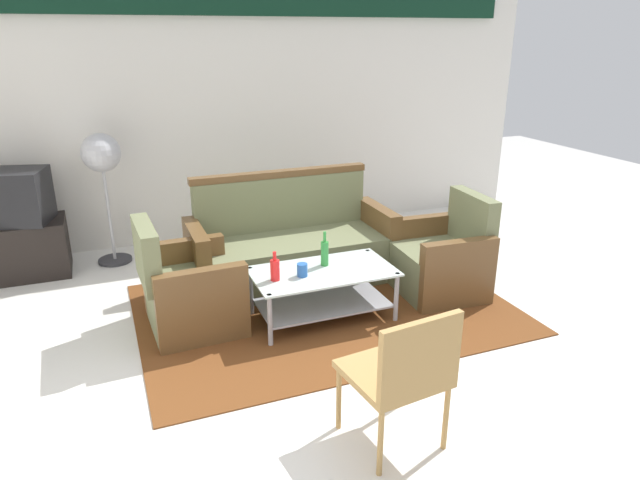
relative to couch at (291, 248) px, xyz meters
name	(u,v)px	position (x,y,z in m)	size (l,w,h in m)	color
ground_plane	(384,361)	(0.16, -1.52, -0.32)	(14.00, 14.00, 0.00)	silver
wall_back	(257,98)	(0.16, 1.53, 1.16)	(6.52, 0.19, 2.80)	silver
rug	(325,309)	(0.07, -0.64, -0.31)	(2.95, 2.08, 0.01)	brown
couch	(291,248)	(0.00, 0.00, 0.00)	(1.80, 0.74, 0.96)	#6B704C
armchair_left	(189,292)	(-1.00, -0.52, -0.03)	(0.73, 0.79, 0.85)	#6B704C
armchair_right	(441,261)	(1.13, -0.69, -0.03)	(0.74, 0.80, 0.85)	#6B704C
coffee_table	(323,287)	(0.00, -0.78, -0.04)	(1.10, 0.60, 0.40)	silver
bottle_green	(325,253)	(0.05, -0.69, 0.20)	(0.06, 0.06, 0.28)	#2D8C38
bottle_red	(275,269)	(-0.40, -0.82, 0.18)	(0.07, 0.07, 0.22)	red
cup	(302,270)	(-0.19, -0.82, 0.14)	(0.08, 0.08, 0.10)	#2659A5
tv_stand	(21,249)	(-2.27, 1.03, -0.06)	(0.80, 0.50, 0.52)	black
television	(11,197)	(-2.27, 1.03, 0.44)	(0.69, 0.58, 0.48)	black
pedestal_fan	(102,161)	(-1.48, 1.08, 0.70)	(0.36, 0.36, 1.27)	#2D2D33
wicker_chair	(404,370)	(-0.17, -2.33, 0.18)	(0.53, 0.53, 0.84)	#AD844C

